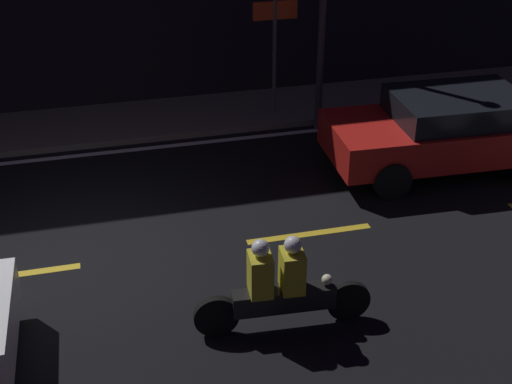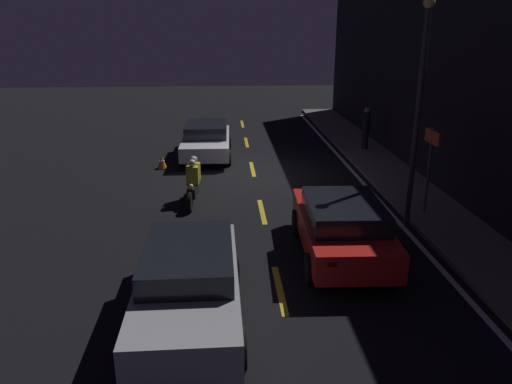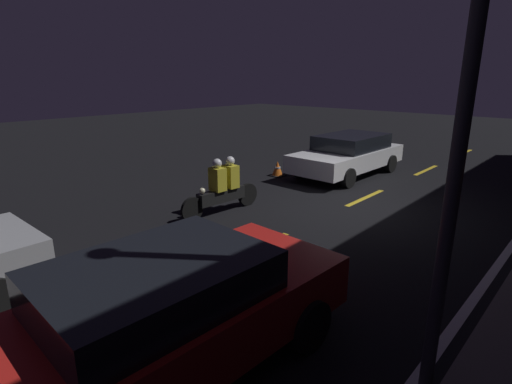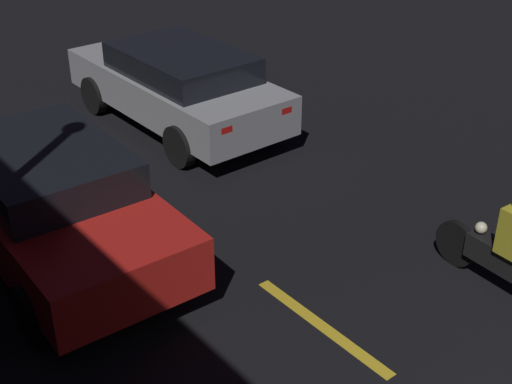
# 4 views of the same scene
# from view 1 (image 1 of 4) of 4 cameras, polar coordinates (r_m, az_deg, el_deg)

# --- Properties ---
(ground_plane) EXTENTS (56.00, 56.00, 0.00)m
(ground_plane) POSITION_cam_1_polar(r_m,az_deg,el_deg) (10.73, -13.88, -5.75)
(ground_plane) COLOR black
(raised_curb) EXTENTS (28.00, 1.93, 0.12)m
(raised_curb) POSITION_cam_1_polar(r_m,az_deg,el_deg) (15.00, -14.55, 5.01)
(raised_curb) COLOR #605B56
(raised_curb) RESTS_ON ground
(lane_dash_c) EXTENTS (2.00, 0.14, 0.01)m
(lane_dash_c) POSITION_cam_1_polar(r_m,az_deg,el_deg) (10.82, -19.18, -6.33)
(lane_dash_c) COLOR gold
(lane_dash_c) RESTS_ON ground
(lane_dash_d) EXTENTS (2.00, 0.14, 0.01)m
(lane_dash_d) POSITION_cam_1_polar(r_m,az_deg,el_deg) (11.16, 4.29, -3.36)
(lane_dash_d) COLOR gold
(lane_dash_d) RESTS_ON ground
(lane_solid_kerb) EXTENTS (25.20, 0.14, 0.01)m
(lane_solid_kerb) POSITION_cam_1_polar(r_m,az_deg,el_deg) (13.92, -14.40, 2.80)
(lane_solid_kerb) COLOR silver
(lane_solid_kerb) RESTS_ON ground
(taxi_red) EXTENTS (4.21, 2.04, 1.41)m
(taxi_red) POSITION_cam_1_polar(r_m,az_deg,el_deg) (13.21, 15.00, 4.90)
(taxi_red) COLOR red
(taxi_red) RESTS_ON ground
(motorcycle) EXTENTS (2.30, 0.40, 1.36)m
(motorcycle) POSITION_cam_1_polar(r_m,az_deg,el_deg) (8.97, 1.86, -7.63)
(motorcycle) COLOR black
(motorcycle) RESTS_ON ground
(shop_sign) EXTENTS (0.90, 0.08, 2.40)m
(shop_sign) POSITION_cam_1_polar(r_m,az_deg,el_deg) (14.53, 1.51, 12.57)
(shop_sign) COLOR #4C4C51
(shop_sign) RESTS_ON raised_curb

